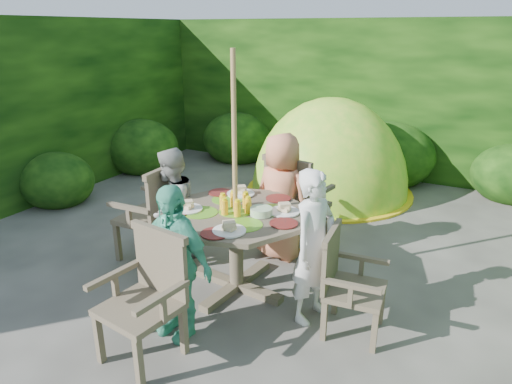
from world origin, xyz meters
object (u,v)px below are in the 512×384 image
at_px(parasol_pole, 235,179).
at_px(dome_tent, 328,192).
at_px(garden_chair_back, 294,201).
at_px(garden_chair_right, 347,281).
at_px(garden_chair_left, 153,212).
at_px(child_front, 174,262).
at_px(garden_chair_front, 147,295).
at_px(child_right, 314,247).
at_px(patio_table, 236,224).
at_px(child_left, 172,210).
at_px(child_back, 281,197).

height_order(parasol_pole, dome_tent, parasol_pole).
bearing_deg(garden_chair_back, garden_chair_right, 138.21).
bearing_deg(garden_chair_left, child_front, 44.39).
relative_size(garden_chair_front, child_front, 0.74).
bearing_deg(child_right, patio_table, 97.96).
distance_m(patio_table, garden_chair_back, 1.09).
bearing_deg(child_left, child_back, 117.12).
bearing_deg(patio_table, garden_chair_back, 83.73).
distance_m(garden_chair_left, dome_tent, 3.07).
bearing_deg(child_front, garden_chair_back, 92.45).
distance_m(patio_table, child_left, 0.81).
relative_size(patio_table, parasol_pole, 0.69).
bearing_deg(child_back, garden_chair_right, 147.67).
bearing_deg(child_left, parasol_pole, 72.12).
relative_size(garden_chair_right, garden_chair_back, 0.82).
relative_size(garden_chair_left, child_right, 0.75).
relative_size(garden_chair_back, dome_tent, 0.36).
distance_m(parasol_pole, garden_chair_left, 1.23).
bearing_deg(garden_chair_left, parasol_pole, 80.35).
height_order(child_right, child_left, child_right).
bearing_deg(child_right, garden_chair_front, 152.00).
relative_size(patio_table, child_back, 1.11).
relative_size(patio_table, garden_chair_left, 1.52).
distance_m(parasol_pole, garden_chair_front, 1.25).
bearing_deg(garden_chair_right, patio_table, 77.16).
distance_m(child_left, child_back, 1.13).
bearing_deg(child_back, parasol_pole, 94.05).
xyz_separation_m(garden_chair_front, child_left, (-0.67, 1.18, 0.13)).
relative_size(garden_chair_back, child_back, 0.76).
relative_size(garden_chair_back, child_left, 0.82).
height_order(garden_chair_back, child_right, child_right).
bearing_deg(garden_chair_front, parasol_pole, 91.44).
xyz_separation_m(patio_table, child_back, (0.09, 0.79, 0.01)).
bearing_deg(parasol_pole, patio_table, 6.04).
xyz_separation_m(garden_chair_front, dome_tent, (-0.00, 4.10, -0.50)).
height_order(parasol_pole, garden_chair_right, parasol_pole).
distance_m(garden_chair_left, garden_chair_front, 1.56).
height_order(garden_chair_front, dome_tent, dome_tent).
xyz_separation_m(parasol_pole, child_right, (0.79, -0.09, -0.44)).
bearing_deg(child_back, garden_chair_back, -85.00).
bearing_deg(garden_chair_front, child_back, 91.40).
xyz_separation_m(child_front, dome_tent, (-0.04, 3.81, -0.64)).
bearing_deg(garden_chair_left, garden_chair_right, 80.31).
bearing_deg(garden_chair_right, parasol_pole, 77.22).
distance_m(garden_chair_left, child_left, 0.31).
distance_m(child_right, child_left, 1.60).
distance_m(garden_chair_right, dome_tent, 3.42).
bearing_deg(garden_chair_left, child_back, 116.81).
xyz_separation_m(patio_table, parasol_pole, (-0.00, -0.00, 0.43)).
bearing_deg(patio_table, garden_chair_right, -7.63).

